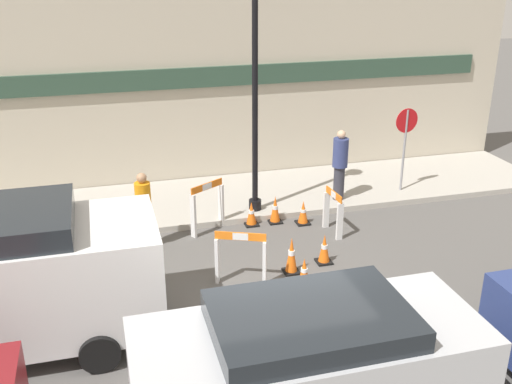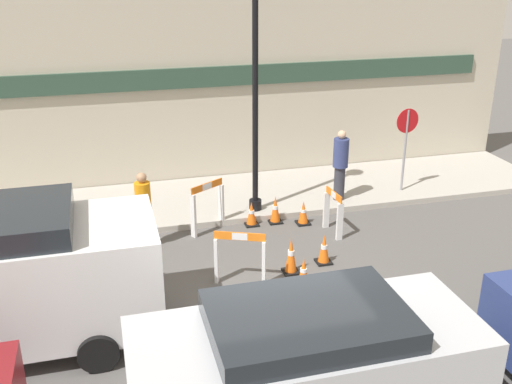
# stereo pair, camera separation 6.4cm
# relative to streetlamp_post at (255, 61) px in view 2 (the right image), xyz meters

# --- Properties ---
(ground_plane) EXTENTS (60.00, 60.00, 0.00)m
(ground_plane) POSITION_rel_streetlamp_post_xyz_m (-1.17, -4.92, -3.56)
(ground_plane) COLOR #565451
(sidewalk_slab) EXTENTS (18.00, 2.87, 0.14)m
(sidewalk_slab) POSITION_rel_streetlamp_post_xyz_m (-1.17, 1.02, -3.49)
(sidewalk_slab) COLOR #ADA89E
(sidewalk_slab) RESTS_ON ground_plane
(storefront_facade) EXTENTS (18.00, 0.22, 5.50)m
(storefront_facade) POSITION_rel_streetlamp_post_xyz_m (-1.17, 2.53, -0.81)
(storefront_facade) COLOR #BCB29E
(storefront_facade) RESTS_ON ground_plane
(streetlamp_post) EXTENTS (0.44, 0.44, 5.33)m
(streetlamp_post) POSITION_rel_streetlamp_post_xyz_m (0.00, 0.00, 0.00)
(streetlamp_post) COLOR black
(streetlamp_post) RESTS_ON sidewalk_slab
(stop_sign) EXTENTS (0.60, 0.08, 2.09)m
(stop_sign) POSITION_rel_streetlamp_post_xyz_m (3.86, 0.23, -2.02)
(stop_sign) COLOR gray
(stop_sign) RESTS_ON sidewalk_slab
(barricade_0) EXTENTS (0.82, 0.57, 1.13)m
(barricade_0) POSITION_rel_streetlamp_post_xyz_m (-1.22, -0.57, -2.95)
(barricade_0) COLOR white
(barricade_0) RESTS_ON ground_plane
(barricade_1) EXTENTS (0.92, 0.49, 1.04)m
(barricade_1) POSITION_rel_streetlamp_post_xyz_m (-1.07, -2.94, -2.99)
(barricade_1) COLOR white
(barricade_1) RESTS_ON ground_plane
(barricade_2) EXTENTS (0.18, 0.72, 0.98)m
(barricade_2) POSITION_rel_streetlamp_post_xyz_m (1.36, -1.39, -3.04)
(barricade_2) COLOR white
(barricade_2) RESTS_ON ground_plane
(traffic_cone_0) EXTENTS (0.30, 0.30, 0.74)m
(traffic_cone_0) POSITION_rel_streetlamp_post_xyz_m (-0.04, -2.79, -3.20)
(traffic_cone_0) COLOR black
(traffic_cone_0) RESTS_ON ground_plane
(traffic_cone_1) EXTENTS (0.30, 0.30, 0.56)m
(traffic_cone_1) POSITION_rel_streetlamp_post_xyz_m (-0.23, -0.52, -3.29)
(traffic_cone_1) COLOR black
(traffic_cone_1) RESTS_ON ground_plane
(traffic_cone_2) EXTENTS (0.30, 0.30, 0.64)m
(traffic_cone_2) POSITION_rel_streetlamp_post_xyz_m (0.33, -0.52, -3.25)
(traffic_cone_2) COLOR black
(traffic_cone_2) RESTS_ON ground_plane
(traffic_cone_3) EXTENTS (0.30, 0.30, 0.61)m
(traffic_cone_3) POSITION_rel_streetlamp_post_xyz_m (0.70, -2.59, -3.27)
(traffic_cone_3) COLOR black
(traffic_cone_3) RESTS_ON ground_plane
(traffic_cone_4) EXTENTS (0.30, 0.30, 0.55)m
(traffic_cone_4) POSITION_rel_streetlamp_post_xyz_m (0.91, -0.76, -3.30)
(traffic_cone_4) COLOR black
(traffic_cone_4) RESTS_ON ground_plane
(traffic_cone_5) EXTENTS (0.30, 0.30, 0.56)m
(traffic_cone_5) POSITION_rel_streetlamp_post_xyz_m (0.03, -3.32, -3.29)
(traffic_cone_5) COLOR black
(traffic_cone_5) RESTS_ON ground_plane
(person_worker) EXTENTS (0.38, 0.38, 1.64)m
(person_worker) POSITION_rel_streetlamp_post_xyz_m (-2.61, -1.00, -2.68)
(person_worker) COLOR #33333D
(person_worker) RESTS_ON ground_plane
(person_pedestrian) EXTENTS (0.37, 0.37, 1.72)m
(person_pedestrian) POSITION_rel_streetlamp_post_xyz_m (2.11, 0.09, -2.50)
(person_pedestrian) COLOR #33333D
(person_pedestrian) RESTS_ON sidewalk_slab
(parked_car_1) EXTENTS (4.27, 1.91, 1.81)m
(parked_car_1) POSITION_rel_streetlamp_post_xyz_m (-1.14, -6.72, -2.55)
(parked_car_1) COLOR #B7BABF
(parked_car_1) RESTS_ON ground_plane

